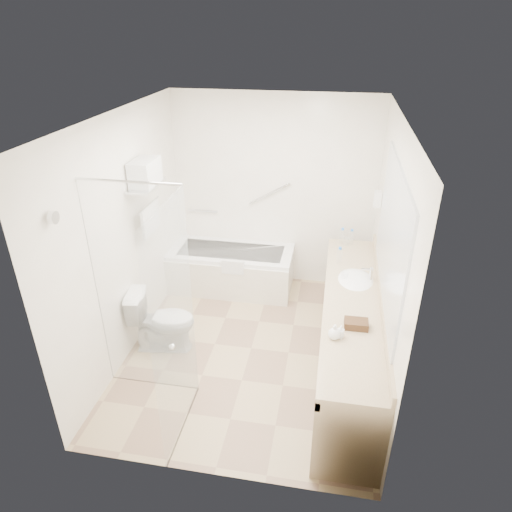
% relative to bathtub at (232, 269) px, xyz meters
% --- Properties ---
extents(floor, '(3.20, 3.20, 0.00)m').
position_rel_bathtub_xyz_m(floor, '(0.50, -1.24, -0.28)').
color(floor, tan).
rests_on(floor, ground).
extents(ceiling, '(2.60, 3.20, 0.10)m').
position_rel_bathtub_xyz_m(ceiling, '(0.50, -1.24, 2.22)').
color(ceiling, silver).
rests_on(ceiling, wall_back).
extents(wall_back, '(2.60, 0.10, 2.50)m').
position_rel_bathtub_xyz_m(wall_back, '(0.50, 0.36, 0.97)').
color(wall_back, white).
rests_on(wall_back, ground).
extents(wall_front, '(2.60, 0.10, 2.50)m').
position_rel_bathtub_xyz_m(wall_front, '(0.50, -2.84, 0.97)').
color(wall_front, white).
rests_on(wall_front, ground).
extents(wall_left, '(0.10, 3.20, 2.50)m').
position_rel_bathtub_xyz_m(wall_left, '(-0.80, -1.24, 0.97)').
color(wall_left, white).
rests_on(wall_left, ground).
extents(wall_right, '(0.10, 3.20, 2.50)m').
position_rel_bathtub_xyz_m(wall_right, '(1.80, -1.24, 0.97)').
color(wall_right, white).
rests_on(wall_right, ground).
extents(bathtub, '(1.60, 0.73, 0.59)m').
position_rel_bathtub_xyz_m(bathtub, '(0.00, 0.00, 0.00)').
color(bathtub, white).
rests_on(bathtub, floor).
extents(grab_bar_short, '(0.40, 0.03, 0.03)m').
position_rel_bathtub_xyz_m(grab_bar_short, '(-0.45, 0.32, 0.67)').
color(grab_bar_short, silver).
rests_on(grab_bar_short, wall_back).
extents(grab_bar_long, '(0.53, 0.03, 0.33)m').
position_rel_bathtub_xyz_m(grab_bar_long, '(0.45, 0.32, 0.97)').
color(grab_bar_long, silver).
rests_on(grab_bar_long, wall_back).
extents(shower_enclosure, '(0.96, 0.91, 2.11)m').
position_rel_bathtub_xyz_m(shower_enclosure, '(-0.13, -2.16, 0.79)').
color(shower_enclosure, silver).
rests_on(shower_enclosure, floor).
extents(towel_shelf, '(0.24, 0.55, 0.81)m').
position_rel_bathtub_xyz_m(towel_shelf, '(-0.67, -0.89, 1.48)').
color(towel_shelf, silver).
rests_on(towel_shelf, wall_left).
extents(vanity_counter, '(0.55, 2.70, 0.95)m').
position_rel_bathtub_xyz_m(vanity_counter, '(1.52, -1.39, 0.36)').
color(vanity_counter, tan).
rests_on(vanity_counter, floor).
extents(sink, '(0.40, 0.52, 0.14)m').
position_rel_bathtub_xyz_m(sink, '(1.55, -0.99, 0.54)').
color(sink, white).
rests_on(sink, vanity_counter).
extents(faucet, '(0.03, 0.03, 0.14)m').
position_rel_bathtub_xyz_m(faucet, '(1.70, -0.99, 0.65)').
color(faucet, silver).
rests_on(faucet, vanity_counter).
extents(mirror, '(0.02, 2.00, 1.20)m').
position_rel_bathtub_xyz_m(mirror, '(1.79, -1.39, 1.27)').
color(mirror, silver).
rests_on(mirror, wall_right).
extents(hairdryer_unit, '(0.08, 0.10, 0.18)m').
position_rel_bathtub_xyz_m(hairdryer_unit, '(1.75, -0.19, 1.17)').
color(hairdryer_unit, silver).
rests_on(hairdryer_unit, wall_right).
extents(toilet, '(0.75, 0.48, 0.69)m').
position_rel_bathtub_xyz_m(toilet, '(-0.45, -1.37, 0.07)').
color(toilet, white).
rests_on(toilet, floor).
extents(amenity_basket, '(0.21, 0.14, 0.07)m').
position_rel_bathtub_xyz_m(amenity_basket, '(1.54, -1.82, 0.61)').
color(amenity_basket, '#432D17').
rests_on(amenity_basket, vanity_counter).
extents(soap_bottle_a, '(0.09, 0.13, 0.05)m').
position_rel_bathtub_xyz_m(soap_bottle_a, '(1.41, -1.99, 0.60)').
color(soap_bottle_a, silver).
rests_on(soap_bottle_a, vanity_counter).
extents(soap_bottle_b, '(0.15, 0.16, 0.11)m').
position_rel_bathtub_xyz_m(soap_bottle_b, '(1.36, -2.01, 0.63)').
color(soap_bottle_b, silver).
rests_on(soap_bottle_b, vanity_counter).
extents(water_bottle_left, '(0.06, 0.06, 0.19)m').
position_rel_bathtub_xyz_m(water_bottle_left, '(1.51, -0.14, 0.66)').
color(water_bottle_left, silver).
rests_on(water_bottle_left, vanity_counter).
extents(water_bottle_mid, '(0.06, 0.06, 0.19)m').
position_rel_bathtub_xyz_m(water_bottle_mid, '(1.40, -0.14, 0.66)').
color(water_bottle_mid, silver).
rests_on(water_bottle_mid, vanity_counter).
extents(water_bottle_right, '(0.06, 0.06, 0.20)m').
position_rel_bathtub_xyz_m(water_bottle_right, '(1.38, -0.67, 0.67)').
color(water_bottle_right, silver).
rests_on(water_bottle_right, vanity_counter).
extents(drinking_glass_near, '(0.08, 0.08, 0.09)m').
position_rel_bathtub_xyz_m(drinking_glass_near, '(1.46, -0.17, 0.62)').
color(drinking_glass_near, silver).
rests_on(drinking_glass_near, vanity_counter).
extents(drinking_glass_far, '(0.10, 0.10, 0.10)m').
position_rel_bathtub_xyz_m(drinking_glass_far, '(1.44, -1.01, 0.62)').
color(drinking_glass_far, silver).
rests_on(drinking_glass_far, vanity_counter).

